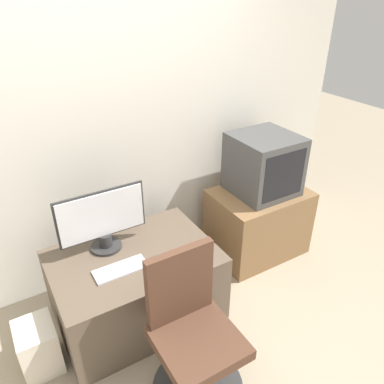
{
  "coord_description": "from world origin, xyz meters",
  "views": [
    {
      "loc": [
        -0.73,
        -1.17,
        2.15
      ],
      "look_at": [
        0.5,
        0.9,
        0.79
      ],
      "focal_mm": 35.0,
      "sensor_mm": 36.0,
      "label": 1
    }
  ],
  "objects_px": {
    "keyboard": "(121,269)",
    "crt_tv": "(264,164)",
    "office_chair": "(193,340)",
    "mouse": "(156,257)",
    "main_monitor": "(103,220)",
    "cardboard_box_lower": "(39,347)"
  },
  "relations": [
    {
      "from": "keyboard",
      "to": "crt_tv",
      "type": "height_order",
      "value": "crt_tv"
    },
    {
      "from": "office_chair",
      "to": "keyboard",
      "type": "bearing_deg",
      "value": 107.97
    },
    {
      "from": "mouse",
      "to": "keyboard",
      "type": "bearing_deg",
      "value": 175.62
    },
    {
      "from": "main_monitor",
      "to": "cardboard_box_lower",
      "type": "relative_size",
      "value": 1.77
    },
    {
      "from": "main_monitor",
      "to": "keyboard",
      "type": "relative_size",
      "value": 1.75
    },
    {
      "from": "crt_tv",
      "to": "cardboard_box_lower",
      "type": "height_order",
      "value": "crt_tv"
    },
    {
      "from": "main_monitor",
      "to": "crt_tv",
      "type": "height_order",
      "value": "crt_tv"
    },
    {
      "from": "mouse",
      "to": "crt_tv",
      "type": "relative_size",
      "value": 0.12
    },
    {
      "from": "crt_tv",
      "to": "cardboard_box_lower",
      "type": "distance_m",
      "value": 2.07
    },
    {
      "from": "office_chair",
      "to": "cardboard_box_lower",
      "type": "relative_size",
      "value": 2.72
    },
    {
      "from": "mouse",
      "to": "office_chair",
      "type": "distance_m",
      "value": 0.59
    },
    {
      "from": "mouse",
      "to": "cardboard_box_lower",
      "type": "height_order",
      "value": "mouse"
    },
    {
      "from": "crt_tv",
      "to": "cardboard_box_lower",
      "type": "bearing_deg",
      "value": -172.45
    },
    {
      "from": "main_monitor",
      "to": "cardboard_box_lower",
      "type": "xyz_separation_m",
      "value": [
        -0.58,
        -0.27,
        -0.59
      ]
    },
    {
      "from": "keyboard",
      "to": "mouse",
      "type": "bearing_deg",
      "value": -4.38
    },
    {
      "from": "main_monitor",
      "to": "office_chair",
      "type": "relative_size",
      "value": 0.65
    },
    {
      "from": "keyboard",
      "to": "mouse",
      "type": "xyz_separation_m",
      "value": [
        0.24,
        -0.02,
        0.01
      ]
    },
    {
      "from": "keyboard",
      "to": "office_chair",
      "type": "height_order",
      "value": "office_chair"
    },
    {
      "from": "keyboard",
      "to": "office_chair",
      "type": "bearing_deg",
      "value": -72.03
    },
    {
      "from": "mouse",
      "to": "cardboard_box_lower",
      "type": "bearing_deg",
      "value": 178.47
    },
    {
      "from": "main_monitor",
      "to": "mouse",
      "type": "distance_m",
      "value": 0.43
    },
    {
      "from": "keyboard",
      "to": "crt_tv",
      "type": "distance_m",
      "value": 1.42
    }
  ]
}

